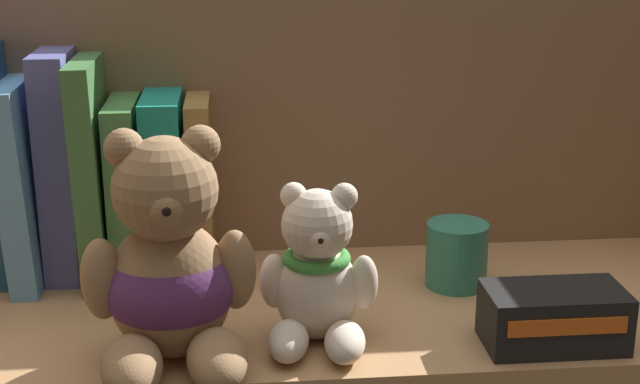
{
  "coord_description": "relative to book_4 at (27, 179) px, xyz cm",
  "views": [
    {
      "loc": [
        -6.12,
        -72.53,
        35.35
      ],
      "look_at": [
        0.86,
        0.0,
        12.35
      ],
      "focal_mm": 50.65,
      "sensor_mm": 36.0,
      "label": 1
    }
  ],
  "objects": [
    {
      "name": "book_4",
      "position": [
        0.0,
        0.0,
        0.0
      ],
      "size": [
        3.15,
        14.34,
        18.71
      ],
      "primitive_type": "cube",
      "rotation": [
        0.0,
        -0.04,
        0.0
      ],
      "color": "#5C97CF",
      "rests_on": "shelf_board"
    },
    {
      "name": "book_8",
      "position": [
        12.68,
        -0.0,
        -0.79
      ],
      "size": [
        3.52,
        10.9,
        17.04
      ],
      "primitive_type": "cube",
      "color": "#178275",
      "rests_on": "shelf_board"
    },
    {
      "name": "teddy_bear_smaller",
      "position": [
        25.6,
        -16.78,
        -3.74
      ],
      "size": [
        9.66,
        9.98,
        13.06
      ],
      "color": "beige",
      "rests_on": "shelf_board"
    },
    {
      "name": "small_product_box",
      "position": [
        44.1,
        -19.35,
        -6.94
      ],
      "size": [
        11.01,
        6.05,
        4.73
      ],
      "color": "black",
      "rests_on": "shelf_board"
    },
    {
      "name": "shelf_board",
      "position": [
        25.52,
        -9.92,
        -10.31
      ],
      "size": [
        80.03,
        26.79,
        2.0
      ],
      "primitive_type": "cube",
      "color": "tan",
      "rests_on": "ground"
    },
    {
      "name": "book_7",
      "position": [
        9.17,
        0.0,
        -0.96
      ],
      "size": [
        2.65,
        12.46,
        16.7
      ],
      "primitive_type": "cube",
      "color": "#40763F",
      "rests_on": "shelf_board"
    },
    {
      "name": "pillar_candle",
      "position": [
        39.27,
        -6.91,
        -6.32
      ],
      "size": [
        5.64,
        5.64,
        5.99
      ],
      "primitive_type": "cylinder",
      "color": "#2D7A66",
      "rests_on": "shelf_board"
    },
    {
      "name": "book_9",
      "position": [
        15.95,
        0.0,
        -1.0
      ],
      "size": [
        2.24,
        9.55,
        16.64
      ],
      "primitive_type": "cube",
      "rotation": [
        0.0,
        0.0,
        0.0
      ],
      "color": "olive",
      "rests_on": "shelf_board"
    },
    {
      "name": "book_5",
      "position": [
        3.2,
        -0.0,
        1.25
      ],
      "size": [
        3.11,
        9.16,
        21.13
      ],
      "primitive_type": "cube",
      "color": "#585BA2",
      "rests_on": "shelf_board"
    },
    {
      "name": "book_6",
      "position": [
        6.3,
        0.0,
        0.96
      ],
      "size": [
        2.54,
        14.01,
        20.59
      ],
      "primitive_type": "cube",
      "rotation": [
        0.0,
        -0.02,
        0.0
      ],
      "color": "#3D713C",
      "rests_on": "shelf_board"
    },
    {
      "name": "shelf_back_panel",
      "position": [
        25.52,
        4.08,
        3.14
      ],
      "size": [
        82.43,
        1.2,
        28.9
      ],
      "primitive_type": "cube",
      "color": "#846448",
      "rests_on": "ground"
    },
    {
      "name": "teddy_bear_larger",
      "position": [
        14.13,
        -18.73,
        -2.15
      ],
      "size": [
        13.4,
        14.1,
        18.23
      ],
      "color": "#93704C",
      "rests_on": "shelf_board"
    }
  ]
}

